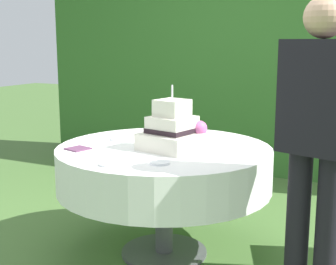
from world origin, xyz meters
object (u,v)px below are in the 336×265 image
object	(u,v)px
cake_table	(164,167)
serving_plate_near	(160,163)
standing_person	(318,137)
wedding_cake	(173,131)
napkin_stack	(78,149)
serving_plate_right	(110,164)
serving_plate_left	(119,139)
serving_plate_far	(147,136)

from	to	relation	value
cake_table	serving_plate_near	bearing A→B (deg)	-66.23
serving_plate_near	standing_person	distance (m)	0.84
wedding_cake	napkin_stack	size ratio (longest dim) A/B	3.15
wedding_cake	napkin_stack	xyz separation A→B (m)	(-0.53, -0.26, -0.11)
napkin_stack	cake_table	bearing A→B (deg)	34.07
serving_plate_right	serving_plate_near	bearing A→B (deg)	31.93
wedding_cake	serving_plate_near	bearing A→B (deg)	-75.76
cake_table	serving_plate_right	xyz separation A→B (m)	(-0.06, -0.54, 0.14)
cake_table	serving_plate_left	size ratio (longest dim) A/B	10.96
cake_table	napkin_stack	bearing A→B (deg)	-145.93
serving_plate_near	serving_plate_far	bearing A→B (deg)	123.86
serving_plate_left	serving_plate_right	bearing A→B (deg)	-61.95
wedding_cake	serving_plate_near	size ratio (longest dim) A/B	3.67
standing_person	serving_plate_left	bearing A→B (deg)	165.65
serving_plate_left	cake_table	bearing A→B (deg)	-8.99
serving_plate_near	serving_plate_far	distance (m)	0.76
cake_table	serving_plate_left	xyz separation A→B (m)	(-0.38, 0.06, 0.14)
cake_table	napkin_stack	size ratio (longest dim) A/B	10.76
cake_table	serving_plate_far	xyz separation A→B (m)	(-0.25, 0.23, 0.14)
cake_table	wedding_cake	bearing A→B (deg)	-26.61
standing_person	cake_table	bearing A→B (deg)	163.67
serving_plate_right	napkin_stack	distance (m)	0.46
serving_plate_left	serving_plate_near	bearing A→B (deg)	-39.70
napkin_stack	standing_person	size ratio (longest dim) A/B	0.08
serving_plate_near	serving_plate_far	xyz separation A→B (m)	(-0.42, 0.63, 0.00)
wedding_cake	serving_plate_far	xyz separation A→B (m)	(-0.33, 0.28, -0.11)
serving_plate_left	standing_person	bearing A→B (deg)	-14.35
serving_plate_left	serving_plate_far	bearing A→B (deg)	54.35
cake_table	serving_plate_near	size ratio (longest dim) A/B	12.52
serving_plate_right	standing_person	distance (m)	1.09
wedding_cake	serving_plate_far	size ratio (longest dim) A/B	3.11
wedding_cake	serving_plate_left	size ratio (longest dim) A/B	3.21
wedding_cake	serving_plate_near	distance (m)	0.38
serving_plate_near	napkin_stack	distance (m)	0.63
cake_table	serving_plate_right	world-z (taller)	serving_plate_right
napkin_stack	serving_plate_right	bearing A→B (deg)	-31.19
serving_plate_left	wedding_cake	bearing A→B (deg)	-12.49
serving_plate_right	standing_person	size ratio (longest dim) A/B	0.08
serving_plate_right	cake_table	bearing A→B (deg)	84.17
serving_plate_near	standing_person	xyz separation A→B (m)	(0.81, 0.11, 0.19)
serving_plate_left	standing_person	world-z (taller)	standing_person
serving_plate_far	serving_plate_right	size ratio (longest dim) A/B	1.06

